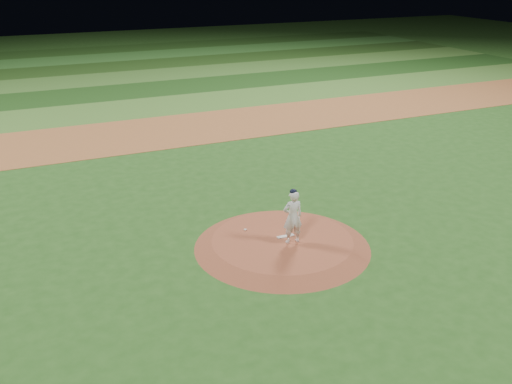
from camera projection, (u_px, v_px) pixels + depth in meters
ground at (282, 247)px, 17.85m from camera, size 120.00×120.00×0.00m
infield_dirt_band at (162, 132)px, 29.66m from camera, size 70.00×6.00×0.02m
outfield_stripe_0 at (137, 108)px, 34.30m from camera, size 70.00×5.00×0.02m
outfield_stripe_1 at (120, 92)px, 38.52m from camera, size 70.00×5.00×0.02m
outfield_stripe_2 at (106, 79)px, 42.75m from camera, size 70.00×5.00×0.02m
outfield_stripe_3 at (95, 68)px, 46.97m from camera, size 70.00×5.00×0.02m
outfield_stripe_4 at (85, 59)px, 51.19m from camera, size 70.00×5.00×0.02m
outfield_stripe_5 at (77, 51)px, 55.41m from camera, size 70.00×5.00×0.02m
pitchers_mound at (282, 243)px, 17.80m from camera, size 5.50×5.50×0.25m
pitching_rubber at (286, 236)px, 17.93m from camera, size 0.57×0.15×0.03m
rosin_bag at (245, 230)px, 18.33m from camera, size 0.10×0.10×0.06m
pitcher_on_mound at (293, 217)px, 17.24m from camera, size 0.65×0.46×1.77m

